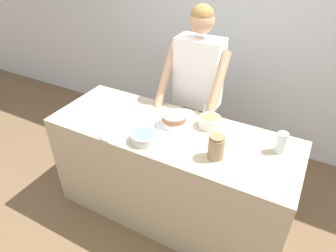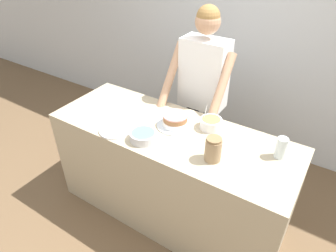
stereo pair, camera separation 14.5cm
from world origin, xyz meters
The scene contains 10 objects.
ground_plane centered at (0.00, 0.00, 0.00)m, with size 14.00×14.00×0.00m, color brown.
wall_back centered at (0.00, 1.80, 1.30)m, with size 10.00×0.05×2.60m.
counter centered at (0.00, 0.36, 0.46)m, with size 1.97×0.72×0.91m.
person_baker centered at (-0.04, 0.96, 1.04)m, with size 0.55×0.48×1.73m.
cake centered at (-0.01, 0.44, 0.96)m, with size 0.30×0.30×0.10m.
frosting_bowl_blue centered at (-0.11, 0.15, 0.95)m, with size 0.20×0.20×0.07m.
frosting_bowl_yellow centered at (0.24, 0.56, 0.96)m, with size 0.17×0.17×0.17m.
drinking_glass centered at (0.79, 0.49, 0.99)m, with size 0.07×0.07×0.15m.
ceramic_plate centered at (-0.36, 0.12, 0.92)m, with size 0.25×0.25×0.01m.
stoneware_jar centered at (0.42, 0.22, 1.00)m, with size 0.11×0.11×0.18m.
Camera 1 is at (0.88, -1.32, 2.24)m, focal length 32.00 mm.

